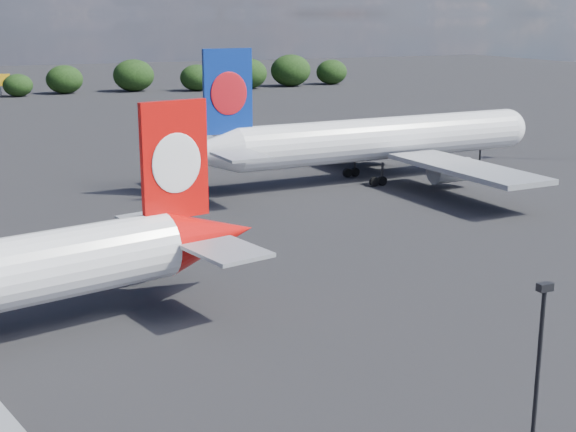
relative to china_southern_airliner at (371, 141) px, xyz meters
name	(u,v)px	position (x,y,z in m)	size (l,w,h in m)	color
china_southern_airliner	(371,141)	(0.00, 0.00, 0.00)	(50.14, 47.67, 16.37)	white
apron_lamp_post	(534,414)	(-29.79, -64.58, 1.21)	(0.55, 0.30, 11.09)	black
billboard_yellow	(0,81)	(-33.16, 128.69, -1.11)	(5.00, 0.30, 5.50)	gold
horizon_treeline	(3,81)	(-32.61, 126.47, -1.04)	(203.86, 15.10, 9.25)	black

